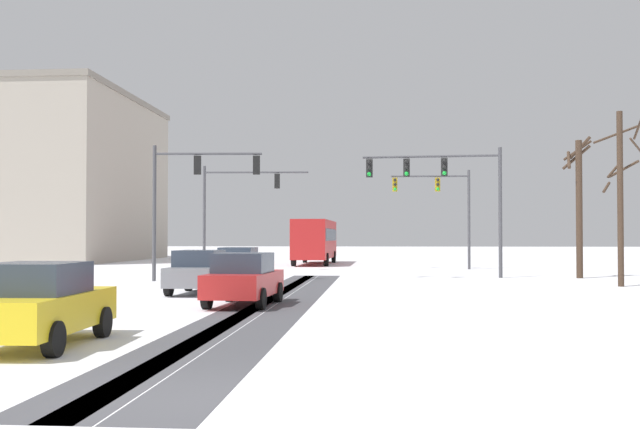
# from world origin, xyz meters

# --- Properties ---
(ground_plane) EXTENTS (300.00, 300.00, 0.00)m
(ground_plane) POSITION_xyz_m (0.00, 0.00, 0.00)
(ground_plane) COLOR white
(wheel_track_left_lane) EXTENTS (1.14, 31.30, 0.01)m
(wheel_track_left_lane) POSITION_xyz_m (-1.64, 14.23, 0.00)
(wheel_track_left_lane) COLOR #4C4C51
(wheel_track_left_lane) RESTS_ON ground
(wheel_track_right_lane) EXTENTS (1.14, 31.30, 0.01)m
(wheel_track_right_lane) POSITION_xyz_m (-0.26, 14.23, 0.00)
(wheel_track_right_lane) COLOR #4C4C51
(wheel_track_right_lane) RESTS_ON ground
(wheel_track_center) EXTENTS (0.74, 31.30, 0.01)m
(wheel_track_center) POSITION_xyz_m (-1.23, 14.23, 0.00)
(wheel_track_center) COLOR #4C4C51
(wheel_track_center) RESTS_ON ground
(sidewalk_kerb_right) EXTENTS (4.00, 31.30, 0.12)m
(sidewalk_kerb_right) POSITION_xyz_m (9.72, 12.81, 0.06)
(sidewalk_kerb_right) COLOR white
(sidewalk_kerb_right) RESTS_ON ground
(traffic_signal_near_left) EXTENTS (5.23, 0.70, 6.50)m
(traffic_signal_near_left) POSITION_xyz_m (-6.54, 24.60, 4.61)
(traffic_signal_near_left) COLOR #47474C
(traffic_signal_near_left) RESTS_ON ground
(traffic_signal_near_right) EXTENTS (6.81, 0.62, 6.50)m
(traffic_signal_near_right) POSITION_xyz_m (5.60, 26.61, 4.82)
(traffic_signal_near_right) COLOR #47474C
(traffic_signal_near_right) RESTS_ON ground
(traffic_signal_far_left) EXTENTS (6.52, 0.61, 6.50)m
(traffic_signal_far_left) POSITION_xyz_m (-6.51, 34.57, 4.46)
(traffic_signal_far_left) COLOR #47474C
(traffic_signal_far_left) RESTS_ON ground
(traffic_signal_far_right) EXTENTS (5.17, 0.52, 6.50)m
(traffic_signal_far_right) POSITION_xyz_m (6.56, 38.38, 4.61)
(traffic_signal_far_right) COLOR #47474C
(traffic_signal_far_right) RESTS_ON ground
(car_silver_lead) EXTENTS (1.90, 4.13, 1.62)m
(car_silver_lead) POSITION_xyz_m (-4.23, 24.52, 0.82)
(car_silver_lead) COLOR #B7BABF
(car_silver_lead) RESTS_ON ground
(car_grey_second) EXTENTS (1.90, 4.13, 1.62)m
(car_grey_second) POSITION_xyz_m (-4.27, 17.17, 0.82)
(car_grey_second) COLOR slate
(car_grey_second) RESTS_ON ground
(car_red_third) EXTENTS (2.01, 4.19, 1.62)m
(car_red_third) POSITION_xyz_m (-1.78, 12.71, 0.82)
(car_red_third) COLOR red
(car_red_third) RESTS_ON ground
(car_yellow_cab_fourth) EXTENTS (1.97, 4.17, 1.62)m
(car_yellow_cab_fourth) POSITION_xyz_m (-4.21, 4.21, 0.82)
(car_yellow_cab_fourth) COLOR yellow
(car_yellow_cab_fourth) RESTS_ON ground
(bus_oncoming) EXTENTS (2.80, 11.04, 3.38)m
(bus_oncoming) POSITION_xyz_m (-2.46, 46.41, 1.99)
(bus_oncoming) COLOR #B21E1E
(bus_oncoming) RESTS_ON ground
(bare_tree_sidewalk_mid) EXTENTS (1.90, 2.17, 7.49)m
(bare_tree_sidewalk_mid) POSITION_xyz_m (12.70, 22.41, 4.08)
(bare_tree_sidewalk_mid) COLOR #423023
(bare_tree_sidewalk_mid) RESTS_ON ground
(bare_tree_sidewalk_far) EXTENTS (1.50, 1.30, 7.34)m
(bare_tree_sidewalk_far) POSITION_xyz_m (12.66, 28.65, 3.99)
(bare_tree_sidewalk_far) COLOR #423023
(bare_tree_sidewalk_far) RESTS_ON ground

